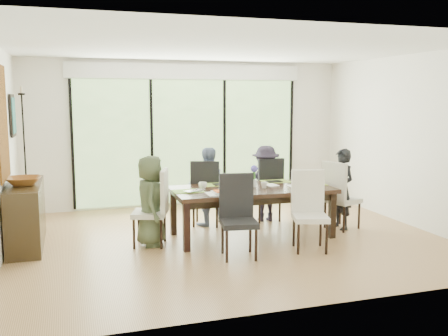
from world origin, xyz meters
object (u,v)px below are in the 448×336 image
object	(u,v)px
chair_right_end	(343,195)
cup_a	(203,185)
chair_far_left	(207,192)
chair_near_left	(239,217)
table_top	(252,190)
person_far_right	(265,183)
person_left_end	(151,201)
vase	(254,183)
sideboard	(26,215)
chair_near_right	(310,211)
person_far_left	(207,187)
laptop	(197,191)
cup_b	(264,185)
bowl	(23,181)
chair_left_end	(149,207)
cup_c	(299,181)
person_right_end	(342,189)
chair_far_right	(265,189)

from	to	relation	value
chair_right_end	cup_a	bearing A→B (deg)	65.42
chair_far_left	chair_near_left	world-z (taller)	same
table_top	cup_a	size ratio (longest dim) A/B	19.35
person_far_right	person_left_end	bearing A→B (deg)	29.01
vase	sideboard	xyz separation A→B (m)	(-3.17, 0.46, -0.35)
chair_near_right	cup_a	size ratio (longest dim) A/B	8.87
person_left_end	person_far_left	size ratio (longest dim) A/B	1.00
laptop	table_top	bearing A→B (deg)	-24.05
chair_right_end	chair_near_right	size ratio (longest dim) A/B	1.00
cup_b	bowl	distance (m)	3.31
chair_left_end	person_far_left	bearing A→B (deg)	146.35
sideboard	person_far_right	bearing A→B (deg)	5.02
chair_left_end	laptop	size ratio (longest dim) A/B	3.33
cup_a	bowl	bearing A→B (deg)	173.92
cup_c	sideboard	world-z (taller)	sideboard
person_left_end	sideboard	world-z (taller)	person_left_end
chair_near_left	person_left_end	xyz separation A→B (m)	(-0.98, 0.87, 0.09)
person_far_right	vase	xyz separation A→B (m)	(-0.50, -0.78, 0.16)
person_far_left	cup_a	xyz separation A→B (m)	(-0.25, -0.68, 0.15)
laptop	cup_a	size ratio (longest dim) A/B	2.66
chair_near_right	bowl	world-z (taller)	chair_near_right
bowl	vase	bearing A→B (deg)	-6.44
chair_near_left	person_right_end	size ratio (longest dim) A/B	0.85
chair_near_left	person_right_end	distance (m)	2.16
chair_left_end	person_right_end	xyz separation A→B (m)	(2.98, 0.00, 0.09)
chair_far_left	bowl	world-z (taller)	chair_far_left
person_right_end	chair_near_right	bearing A→B (deg)	-56.49
table_top	bowl	world-z (taller)	bowl
cup_a	person_far_right	bearing A→B (deg)	28.55
table_top	chair_right_end	world-z (taller)	chair_right_end
chair_right_end	bowl	size ratio (longest dim) A/B	2.34
chair_right_end	laptop	xyz separation A→B (m)	(-2.35, -0.10, 0.21)
laptop	cup_c	size ratio (longest dim) A/B	2.66
chair_right_end	chair_far_right	distance (m)	1.27
chair_near_right	person_right_end	xyz separation A→B (m)	(0.98, 0.87, 0.09)
person_far_left	cup_c	xyz separation A→B (m)	(1.25, -0.73, 0.15)
person_left_end	chair_right_end	bearing A→B (deg)	-81.61
person_far_right	bowl	distance (m)	3.70
person_left_end	person_far_left	world-z (taller)	same
person_far_right	laptop	distance (m)	1.68
person_far_left	cup_b	xyz separation A→B (m)	(0.60, -0.93, 0.15)
table_top	chair_right_end	distance (m)	1.51
person_right_end	cup_b	xyz separation A→B (m)	(-1.33, -0.10, 0.15)
chair_right_end	person_far_left	world-z (taller)	person_far_left
chair_far_right	sideboard	bearing A→B (deg)	1.23
chair_near_left	chair_left_end	bearing A→B (deg)	148.08
cup_c	chair_left_end	bearing A→B (deg)	-177.51
chair_near_left	cup_a	distance (m)	1.07
person_left_end	bowl	bearing A→B (deg)	84.41
bowl	person_far_right	bearing A→B (deg)	6.57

